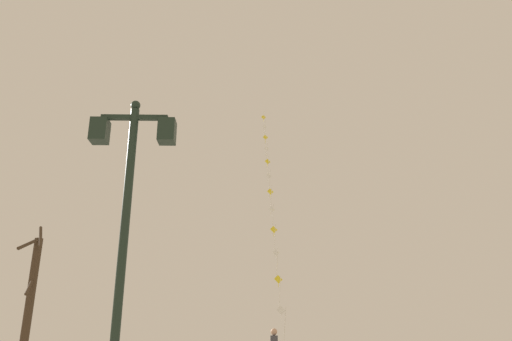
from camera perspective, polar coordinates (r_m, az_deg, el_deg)
twin_lantern_lamp_post at (r=8.11m, az=-14.62°, el=-2.35°), size 1.40×0.28×5.17m
kite_train at (r=27.67m, az=1.69°, el=-2.71°), size 0.52×15.99×17.71m
bare_tree at (r=15.87m, az=-24.84°, el=-14.03°), size 0.58×1.23×4.57m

